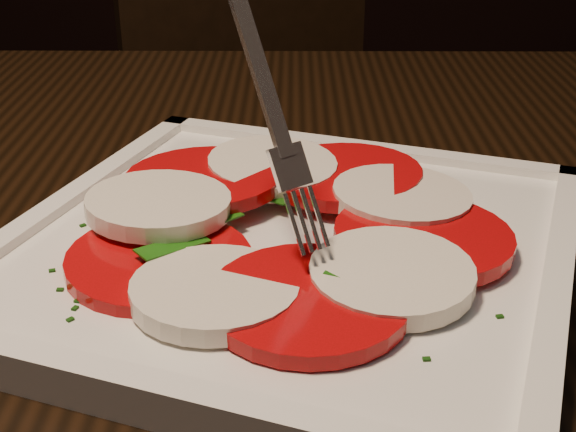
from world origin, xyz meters
TOP-DOWN VIEW (x-y plane):
  - table at (0.27, 0.19)m, footprint 1.21×0.82m
  - chair at (0.31, 0.93)m, footprint 0.55×0.55m
  - plate at (0.36, 0.11)m, footprint 0.39×0.39m
  - caprese_salad at (0.36, 0.11)m, footprint 0.25×0.24m
  - fork at (0.34, 0.10)m, footprint 0.09×0.10m

SIDE VIEW (x-z plane):
  - chair at x=0.31m, z-range 0.07..1.00m
  - table at x=0.27m, z-range 0.28..1.03m
  - plate at x=0.36m, z-range 0.75..0.76m
  - caprese_salad at x=0.36m, z-range 0.76..0.79m
  - fork at x=0.34m, z-range 0.79..0.94m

